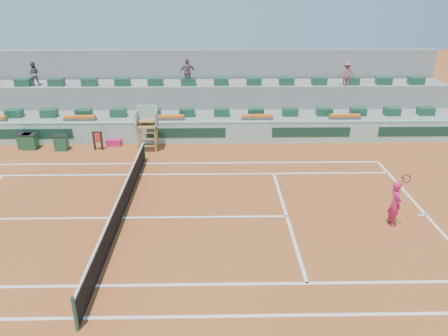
% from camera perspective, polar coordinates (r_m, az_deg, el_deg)
% --- Properties ---
extents(ground, '(90.00, 90.00, 0.00)m').
position_cam_1_polar(ground, '(17.46, -13.17, -6.35)').
color(ground, '#97461D').
rests_on(ground, ground).
extents(seating_tier_lower, '(36.00, 4.00, 1.20)m').
position_cam_1_polar(seating_tier_lower, '(26.97, -8.91, 6.02)').
color(seating_tier_lower, gray).
rests_on(seating_tier_lower, ground).
extents(seating_tier_upper, '(36.00, 2.40, 2.60)m').
position_cam_1_polar(seating_tier_upper, '(28.30, -8.59, 8.33)').
color(seating_tier_upper, gray).
rests_on(seating_tier_upper, ground).
extents(stadium_back_wall, '(36.00, 0.40, 4.40)m').
position_cam_1_polar(stadium_back_wall, '(29.64, -8.32, 10.80)').
color(stadium_back_wall, gray).
rests_on(stadium_back_wall, ground).
extents(player_bag, '(0.81, 0.36, 0.36)m').
position_cam_1_polar(player_bag, '(25.08, -14.21, 3.25)').
color(player_bag, '#D51B5F').
rests_on(player_bag, ground).
extents(spectator_left, '(0.80, 0.69, 1.43)m').
position_cam_1_polar(spectator_left, '(29.28, -23.62, 11.23)').
color(spectator_left, '#51505E').
rests_on(spectator_left, seating_tier_upper).
extents(spectator_mid, '(1.02, 0.63, 1.63)m').
position_cam_1_polar(spectator_mid, '(26.91, -4.77, 12.36)').
color(spectator_mid, '#7A515B').
rests_on(spectator_mid, seating_tier_upper).
extents(spectator_right, '(0.95, 0.55, 1.46)m').
position_cam_1_polar(spectator_right, '(27.90, 15.74, 11.80)').
color(spectator_right, '#9F4F5B').
rests_on(spectator_right, seating_tier_upper).
extents(court_lines, '(23.89, 11.09, 0.01)m').
position_cam_1_polar(court_lines, '(17.46, -13.17, -6.34)').
color(court_lines, white).
rests_on(court_lines, ground).
extents(tennis_net, '(0.10, 11.97, 1.10)m').
position_cam_1_polar(tennis_net, '(17.21, -13.32, -4.83)').
color(tennis_net, black).
rests_on(tennis_net, ground).
extents(advertising_hoarding, '(36.00, 0.34, 1.26)m').
position_cam_1_polar(advertising_hoarding, '(24.88, -9.49, 4.59)').
color(advertising_hoarding, '#93B9AA').
rests_on(advertising_hoarding, ground).
extents(umpire_chair, '(1.10, 0.90, 2.40)m').
position_cam_1_polar(umpire_chair, '(23.66, -10.02, 5.90)').
color(umpire_chair, olive).
rests_on(umpire_chair, ground).
extents(seat_row_lower, '(32.90, 0.60, 0.44)m').
position_cam_1_polar(seat_row_lower, '(25.88, -9.27, 7.16)').
color(seat_row_lower, '#184A2D').
rests_on(seat_row_lower, seating_tier_lower).
extents(seat_row_upper, '(32.90, 0.60, 0.44)m').
position_cam_1_polar(seat_row_upper, '(27.38, -8.93, 11.08)').
color(seat_row_upper, '#184A2D').
rests_on(seat_row_upper, seating_tier_upper).
extents(flower_planters, '(26.80, 0.36, 0.28)m').
position_cam_1_polar(flower_planters, '(25.41, -12.86, 6.38)').
color(flower_planters, '#505050').
rests_on(flower_planters, seating_tier_lower).
extents(drink_cooler_a, '(0.68, 0.59, 0.84)m').
position_cam_1_polar(drink_cooler_a, '(25.18, -20.49, 3.13)').
color(drink_cooler_a, '#18482A').
rests_on(drink_cooler_a, ground).
extents(drink_cooler_b, '(0.75, 0.65, 0.84)m').
position_cam_1_polar(drink_cooler_b, '(26.02, -24.01, 3.20)').
color(drink_cooler_b, '#18482A').
rests_on(drink_cooler_b, ground).
extents(drink_cooler_c, '(0.74, 0.64, 0.84)m').
position_cam_1_polar(drink_cooler_c, '(26.22, -24.51, 3.26)').
color(drink_cooler_c, '#18482A').
rests_on(drink_cooler_c, ground).
extents(towel_rack, '(0.57, 0.10, 1.03)m').
position_cam_1_polar(towel_rack, '(24.54, -16.18, 3.64)').
color(towel_rack, black).
rests_on(towel_rack, ground).
extents(tennis_player, '(0.43, 0.89, 2.28)m').
position_cam_1_polar(tennis_player, '(17.33, 21.45, -4.31)').
color(tennis_player, '#D51B5F').
rests_on(tennis_player, ground).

